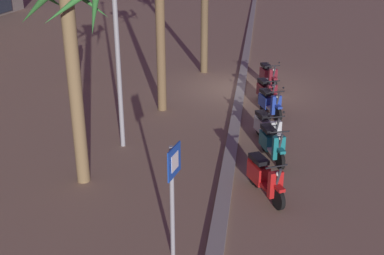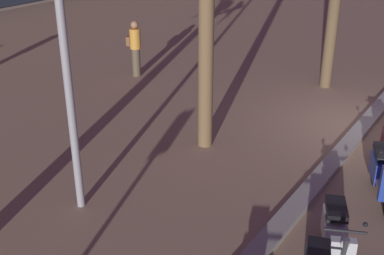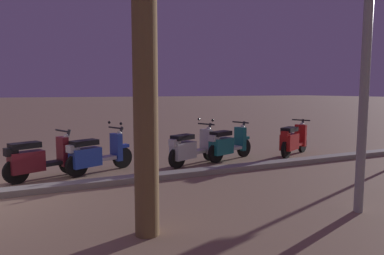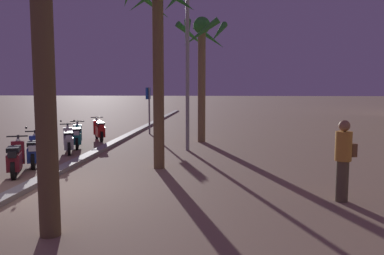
% 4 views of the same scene
% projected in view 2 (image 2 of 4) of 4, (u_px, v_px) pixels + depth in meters
% --- Properties ---
extents(ground_plane, '(200.00, 200.00, 0.00)m').
position_uv_depth(ground_plane, '(365.00, 129.00, 11.93)').
color(ground_plane, '#93755B').
extents(curb_strip, '(60.00, 0.36, 0.12)m').
position_uv_depth(curb_strip, '(363.00, 126.00, 11.93)').
color(curb_strip, gray).
rests_on(curb_strip, ground).
extents(scooter_silver_far_back, '(1.72, 0.91, 1.17)m').
position_uv_depth(scooter_silver_far_back, '(336.00, 238.00, 7.32)').
color(scooter_silver_far_back, black).
rests_on(scooter_silver_far_back, ground).
extents(scooter_blue_gap_after_mid, '(1.66, 0.88, 1.17)m').
position_uv_depth(scooter_blue_gap_after_mid, '(384.00, 173.00, 9.08)').
color(scooter_blue_gap_after_mid, black).
rests_on(scooter_blue_gap_after_mid, ground).
extents(pedestrian_window_shopping, '(0.34, 0.46, 1.73)m').
position_uv_depth(pedestrian_window_shopping, '(135.00, 47.00, 15.27)').
color(pedestrian_window_shopping, brown).
rests_on(pedestrian_window_shopping, ground).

